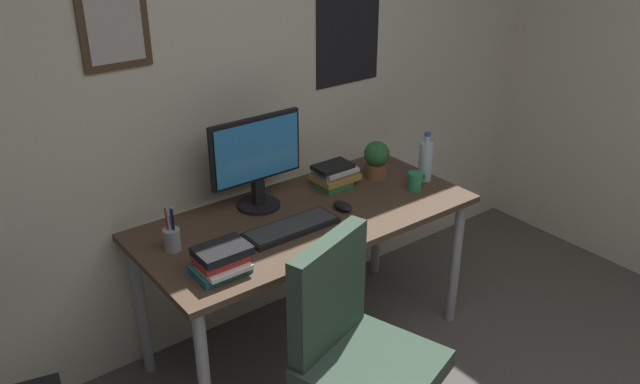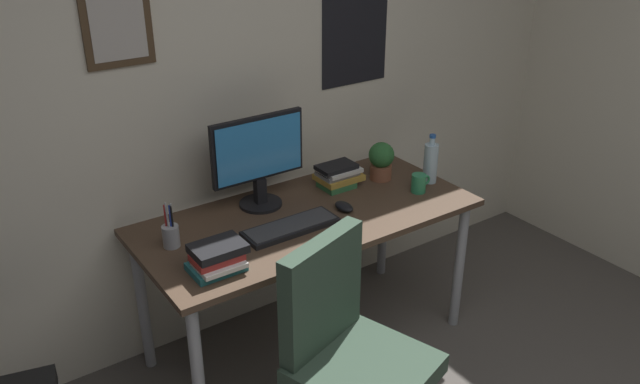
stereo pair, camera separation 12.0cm
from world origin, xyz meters
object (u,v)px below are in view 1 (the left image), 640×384
office_chair (355,347)px  pen_cup (172,238)px  monitor (256,159)px  book_stack_right (222,261)px  potted_plant (376,159)px  keyboard (291,228)px  computer_mouse (343,206)px  book_stack_left (334,175)px  coffee_mug_near (415,181)px  water_bottle (426,160)px

office_chair → pen_cup: office_chair is taller
monitor → book_stack_right: bearing=-136.4°
potted_plant → keyboard: bearing=-163.8°
computer_mouse → monitor: bearing=137.5°
keyboard → monitor: bearing=87.9°
monitor → potted_plant: monitor is taller
monitor → book_stack_left: (0.42, -0.04, -0.18)m
office_chair → pen_cup: size_ratio=4.75×
book_stack_left → book_stack_right: (-0.84, -0.36, -0.00)m
monitor → book_stack_left: 0.46m
coffee_mug_near → pen_cup: size_ratio=0.55×
monitor → book_stack_right: (-0.42, -0.40, -0.18)m
office_chair → book_stack_left: size_ratio=4.31×
book_stack_left → book_stack_right: book_stack_left is taller
computer_mouse → water_bottle: (0.54, 0.01, 0.09)m
water_bottle → book_stack_right: (-1.25, -0.14, -0.05)m
monitor → book_stack_left: monitor is taller
computer_mouse → water_bottle: size_ratio=0.44×
monitor → water_bottle: size_ratio=1.82×
keyboard → pen_cup: bearing=161.7°
office_chair → water_bottle: 1.17m
computer_mouse → book_stack_left: book_stack_left is taller
office_chair → coffee_mug_near: (0.83, 0.54, 0.25)m
coffee_mug_near → book_stack_left: book_stack_left is taller
computer_mouse → pen_cup: 0.80m
keyboard → computer_mouse: bearing=3.1°
pen_cup → book_stack_left: 0.92m
water_bottle → potted_plant: size_ratio=1.29×
pen_cup → monitor: bearing=13.9°
office_chair → pen_cup: 0.86m
office_chair → computer_mouse: (0.42, 0.59, 0.23)m
potted_plant → pen_cup: (-1.14, -0.03, -0.05)m
potted_plant → book_stack_left: size_ratio=0.88×
book_stack_left → keyboard: bearing=-150.3°
keyboard → book_stack_right: (-0.41, -0.12, 0.04)m
book_stack_left → water_bottle: bearing=-28.5°
keyboard → book_stack_right: bearing=-164.1°
computer_mouse → book_stack_right: size_ratio=0.51×
office_chair → computer_mouse: bearing=54.7°
water_bottle → pen_cup: bearing=174.1°
keyboard → water_bottle: bearing=1.6°
office_chair → book_stack_right: 0.60m
book_stack_right → computer_mouse: bearing=10.6°
monitor → water_bottle: 0.88m
computer_mouse → coffee_mug_near: bearing=-6.9°
keyboard → book_stack_left: book_stack_left is taller
book_stack_right → potted_plant: bearing=16.1°
office_chair → book_stack_right: bearing=122.4°
potted_plant → book_stack_left: potted_plant is taller
monitor → potted_plant: bearing=-7.9°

